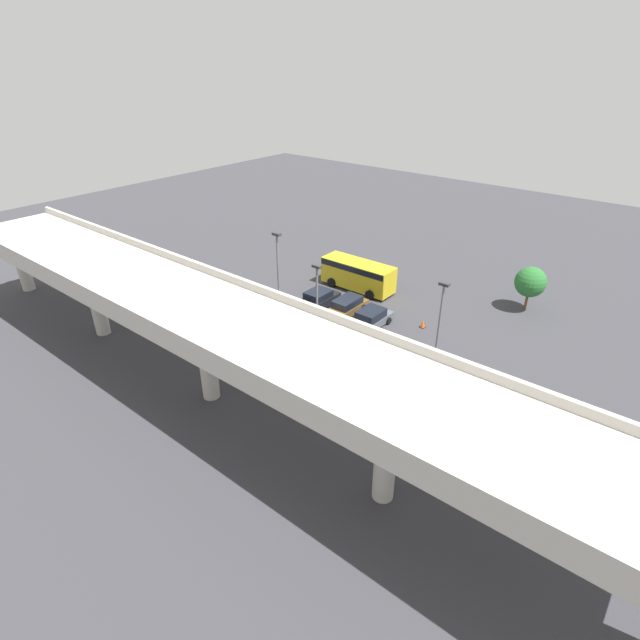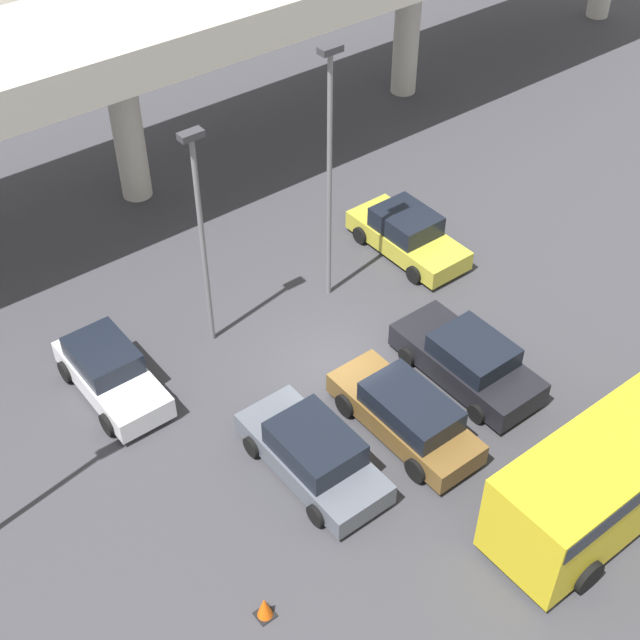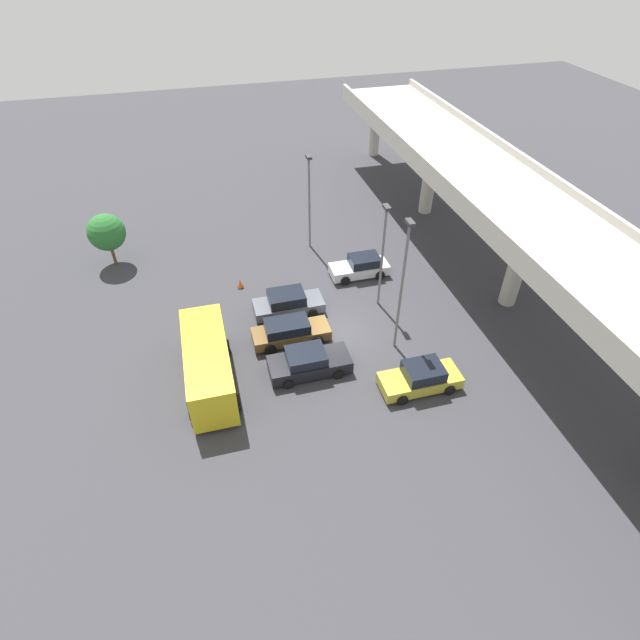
% 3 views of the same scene
% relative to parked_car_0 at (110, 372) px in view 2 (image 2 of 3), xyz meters
% --- Properties ---
extents(ground_plane, '(118.54, 118.54, 0.00)m').
position_rel_parked_car_0_xyz_m(ground_plane, '(5.78, -3.66, -0.73)').
color(ground_plane, '#38383D').
extents(highway_overpass, '(56.46, 7.44, 7.54)m').
position_rel_parked_car_0_xyz_m(highway_overpass, '(5.78, 8.83, 5.51)').
color(highway_overpass, '#BCB7AD').
rests_on(highway_overpass, ground_plane).
extents(parked_car_0, '(2.02, 4.32, 1.57)m').
position_rel_parked_car_0_xyz_m(parked_car_0, '(0.00, 0.00, 0.00)').
color(parked_car_0, silver).
rests_on(parked_car_0, ground_plane).
extents(parked_car_1, '(2.20, 4.70, 1.55)m').
position_rel_parked_car_0_xyz_m(parked_car_1, '(2.87, -6.12, -0.01)').
color(parked_car_1, '#515660').
rests_on(parked_car_1, ground_plane).
extents(parked_car_2, '(2.02, 4.87, 1.54)m').
position_rel_parked_car_0_xyz_m(parked_car_2, '(5.78, -6.63, 0.01)').
color(parked_car_2, brown).
rests_on(parked_car_2, ground_plane).
extents(parked_car_3, '(2.24, 4.82, 1.56)m').
position_rel_parked_car_0_xyz_m(parked_car_3, '(8.72, -6.14, -0.01)').
color(parked_car_3, black).
rests_on(parked_car_3, ground_plane).
extents(parked_car_4, '(2.15, 4.63, 1.58)m').
position_rel_parked_car_0_xyz_m(parked_car_4, '(11.57, -0.28, -0.02)').
color(parked_car_4, gold).
rests_on(parked_car_4, ground_plane).
extents(shuttle_bus, '(7.41, 2.74, 2.81)m').
position_rel_parked_car_0_xyz_m(shuttle_bus, '(8.19, -11.82, 0.94)').
color(shuttle_bus, gold).
rests_on(shuttle_bus, ground_plane).
extents(lamp_post_near_aisle, '(0.70, 0.35, 8.79)m').
position_rel_parked_car_0_xyz_m(lamp_post_near_aisle, '(7.93, -0.39, 4.36)').
color(lamp_post_near_aisle, slate).
rests_on(lamp_post_near_aisle, ground_plane).
extents(lamp_post_by_overpass, '(0.70, 0.35, 7.44)m').
position_rel_parked_car_0_xyz_m(lamp_post_by_overpass, '(3.61, 0.10, 3.66)').
color(lamp_post_by_overpass, slate).
rests_on(lamp_post_by_overpass, ground_plane).
extents(traffic_cone, '(0.44, 0.44, 0.70)m').
position_rel_parked_car_0_xyz_m(traffic_cone, '(-0.71, -8.88, -0.41)').
color(traffic_cone, black).
rests_on(traffic_cone, ground_plane).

